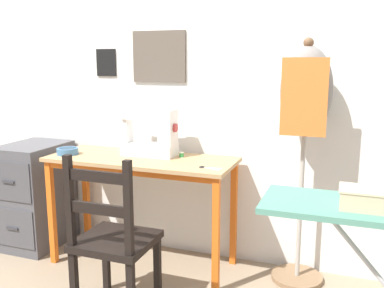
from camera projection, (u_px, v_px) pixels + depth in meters
ground_plane at (126, 279)px, 2.74m from camera, size 14.00×14.00×0.00m
wall_back at (159, 75)px, 3.00m from camera, size 10.00×0.07×2.55m
sewing_table at (141, 172)px, 2.83m from camera, size 1.25×0.49×0.75m
sewing_machine at (153, 134)px, 2.85m from camera, size 0.38×0.16×0.34m
fabric_bowl at (68, 151)px, 2.91m from camera, size 0.14×0.14×0.04m
scissors at (207, 168)px, 2.54m from camera, size 0.14×0.06×0.01m
thread_spool_near_machine at (181, 155)px, 2.82m from camera, size 0.04×0.04×0.03m
wooden_chair at (113, 241)px, 2.30m from camera, size 0.40×0.38×0.91m
filing_cabinet at (36, 195)px, 3.21m from camera, size 0.39×0.52×0.77m
dress_form at (305, 109)px, 2.52m from camera, size 0.32×0.32×1.51m
storage_box at (367, 199)px, 1.62m from camera, size 0.20×0.14×0.08m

